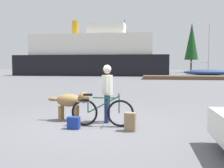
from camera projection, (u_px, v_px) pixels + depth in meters
ground_plane at (93, 124)px, 7.27m from camera, size 160.00×160.00×0.00m
bicycle at (102, 112)px, 7.01m from camera, size 1.76×0.44×0.93m
person_cyclist at (107, 88)px, 7.45m from camera, size 0.32×0.53×1.70m
dog at (71, 101)px, 7.72m from camera, size 1.31×0.45×0.88m
backpack at (130, 122)px, 6.50m from camera, size 0.31×0.24×0.48m
handbag_pannier at (74, 123)px, 6.72m from camera, size 0.33×0.21×0.33m
dock_pier at (200, 78)px, 29.50m from camera, size 13.16×2.95×0.40m
ferry_boat at (93, 56)px, 41.04m from camera, size 23.77×7.57×8.78m
sailboat_moored at (208, 72)px, 41.96m from camera, size 8.04×2.25×8.51m
pine_tree_far_left at (62, 49)px, 59.73m from camera, size 4.29×4.29×8.97m
pine_tree_center at (124, 39)px, 56.39m from camera, size 2.95×2.95×11.90m
pine_tree_far_right at (192, 41)px, 55.04m from camera, size 2.90×2.90×10.82m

